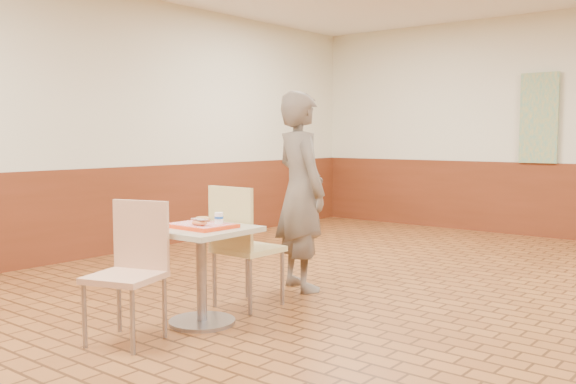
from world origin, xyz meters
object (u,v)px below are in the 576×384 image
Objects in this scene: chair_main_back at (241,240)px; long_john_donut at (199,222)px; customer at (301,191)px; chair_main_front at (131,263)px; paper_cup at (219,218)px; main_table at (201,259)px; serving_tray at (201,226)px; ring_donut at (203,219)px.

chair_main_back is 5.83× the size of long_john_donut.
chair_main_front is at bearing 114.29° from customer.
chair_main_back reaches higher than paper_cup.
chair_main_front is 1.87m from customer.
paper_cup is (0.04, 0.16, 0.02)m from long_john_donut.
chair_main_front is 0.55m from long_john_donut.
main_table is at bearing 61.75° from chair_main_front.
long_john_donut is (0.14, -0.58, 0.21)m from chair_main_back.
chair_main_front reaches higher than long_john_donut.
paper_cup is at bearing 123.68° from customer.
paper_cup is (0.10, 0.08, 0.30)m from main_table.
serving_tray is at bearing -140.75° from paper_cup.
serving_tray reaches higher than main_table.
paper_cup is (0.17, -0.00, 0.02)m from ring_donut.
chair_main_back is at bearing 70.89° from chair_main_front.
customer reaches higher than main_table.
main_table is at bearing 98.59° from chair_main_back.
ring_donut is at bearing 130.40° from serving_tray.
customer is 1.22m from ring_donut.
chair_main_front is (-0.10, -0.54, 0.04)m from main_table.
main_table is 0.30m from long_john_donut.
ring_donut is at bearing 130.41° from long_john_donut.
chair_main_front is 5.56× the size of long_john_donut.
chair_main_back is 0.47m from ring_donut.
long_john_donut is (0.06, -0.08, 0.28)m from main_table.
chair_main_front is at bearing -100.48° from main_table.
serving_tray is at bearing 61.75° from chair_main_front.
chair_main_back reaches higher than serving_tray.
chair_main_back is at bearing 116.16° from customer.
long_john_donut is at bearing -49.58° from serving_tray.
paper_cup is at bearing 39.25° from serving_tray.
chair_main_front is 0.53× the size of customer.
chair_main_front is 0.70m from paper_cup.
customer is (-0.10, 1.30, 0.40)m from main_table.
ring_donut is at bearing 69.55° from chair_main_front.
main_table is 1.57× the size of serving_tray.
serving_tray is 0.11m from ring_donut.
customer is 1.31m from serving_tray.
main_table is 1.36m from customer.
chair_main_back is 0.51m from paper_cup.
paper_cup reaches higher than long_john_donut.
chair_main_back is 0.86m from customer.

